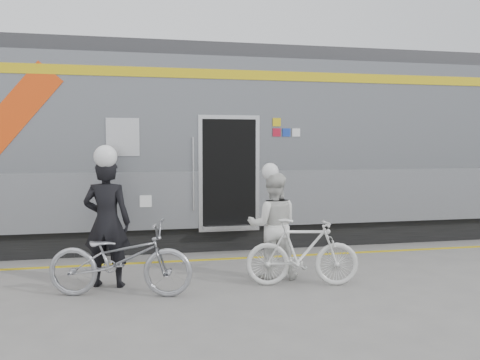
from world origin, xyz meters
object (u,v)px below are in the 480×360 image
object	(u,v)px
woman	(273,225)
bicycle_right	(302,252)
man	(107,222)
bicycle_left	(121,259)

from	to	relation	value
woman	bicycle_right	world-z (taller)	woman
man	bicycle_right	bearing A→B (deg)	-177.65
bicycle_left	bicycle_right	bearing A→B (deg)	-76.80
bicycle_left	bicycle_right	world-z (taller)	bicycle_left
man	bicycle_left	world-z (taller)	man
man	woman	distance (m)	2.55
man	bicycle_left	size ratio (longest dim) A/B	0.95
man	bicycle_right	world-z (taller)	man
man	bicycle_left	bearing A→B (deg)	124.11
bicycle_left	woman	distance (m)	2.42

